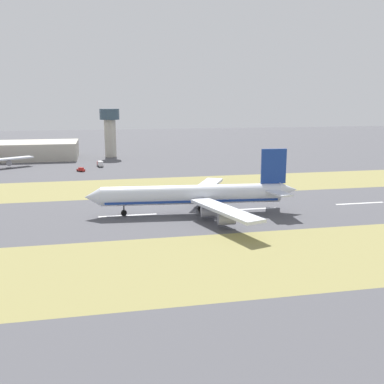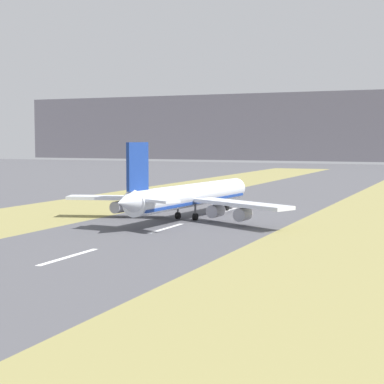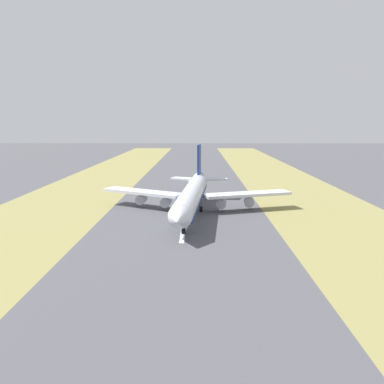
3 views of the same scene
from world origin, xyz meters
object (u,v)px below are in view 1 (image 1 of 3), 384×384
terminal_building (15,151)px  control_tower (110,127)px  apron_car (81,170)px  airplane_main_jet (198,195)px  service_truck (100,164)px

terminal_building → control_tower: 57.95m
control_tower → terminal_building: bearing=89.0°
terminal_building → control_tower: control_tower is taller
apron_car → terminal_building: bearing=35.4°
airplane_main_jet → control_tower: (148.44, 22.46, 12.19)m
airplane_main_jet → terminal_building: airplane_main_jet is taller
control_tower → service_truck: 44.43m
control_tower → apron_car: 60.03m
airplane_main_jet → terminal_building: bearing=27.8°
terminal_building → apron_car: (-56.13, -39.96, -4.07)m
airplane_main_jet → apron_car: 101.26m
control_tower → service_truck: size_ratio=4.68×
terminal_building → apron_car: size_ratio=16.51×
apron_car → service_truck: bearing=-33.3°
terminal_building → service_truck: terminal_building is taller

